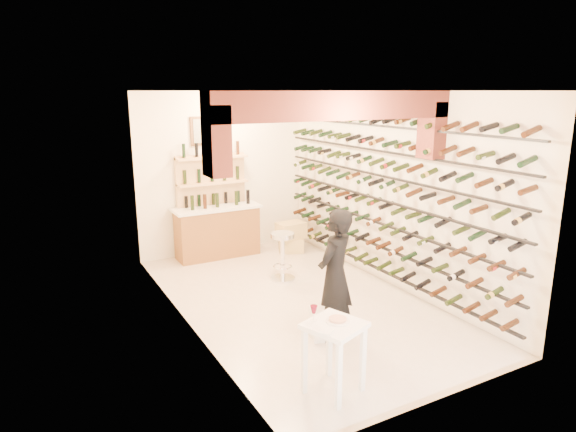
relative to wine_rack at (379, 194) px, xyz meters
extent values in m
plane|color=beige|center=(-1.53, 0.00, -1.55)|extent=(6.00, 6.00, 0.00)
cube|color=white|center=(-1.53, 3.00, 0.05)|extent=(3.50, 0.02, 3.20)
cube|color=white|center=(-1.53, -3.00, 0.05)|extent=(3.50, 0.02, 3.20)
cube|color=white|center=(-3.28, 0.00, 0.05)|extent=(0.02, 6.00, 3.20)
cube|color=white|center=(0.22, 0.00, 0.05)|extent=(0.02, 6.00, 3.20)
cube|color=#B05D3E|center=(-1.53, 0.00, 1.65)|extent=(3.50, 6.00, 0.02)
cube|color=#9A4336|center=(-1.53, -1.00, 1.47)|extent=(3.50, 0.35, 0.36)
cube|color=#9A4336|center=(-3.16, -1.00, 1.10)|extent=(0.24, 0.35, 0.80)
cube|color=#9A4336|center=(0.10, -1.00, 1.10)|extent=(0.24, 0.35, 0.80)
cube|color=black|center=(0.06, 0.00, -1.30)|extent=(0.06, 5.70, 0.03)
cube|color=black|center=(0.06, 0.00, -0.90)|extent=(0.06, 5.70, 0.03)
cube|color=black|center=(0.06, 0.00, -0.50)|extent=(0.06, 5.70, 0.03)
cube|color=black|center=(0.06, 0.00, -0.10)|extent=(0.06, 5.70, 0.03)
cube|color=black|center=(0.06, 0.00, 0.30)|extent=(0.06, 5.70, 0.03)
cube|color=black|center=(0.06, 0.00, 0.70)|extent=(0.06, 5.70, 0.03)
cube|color=black|center=(0.06, 0.00, 1.10)|extent=(0.06, 5.70, 0.03)
cube|color=brown|center=(-1.83, 2.65, -1.07)|extent=(1.60, 0.55, 0.96)
cube|color=white|center=(-1.83, 2.65, -0.56)|extent=(1.70, 0.62, 0.05)
cube|color=#DCB27C|center=(-1.83, 2.92, -0.55)|extent=(1.40, 0.10, 2.00)
cube|color=#DCB27C|center=(-1.83, 2.82, -1.10)|extent=(1.40, 0.28, 0.04)
cube|color=#DCB27C|center=(-1.83, 2.82, -0.60)|extent=(1.40, 0.28, 0.04)
cube|color=#DCB27C|center=(-1.83, 2.82, -0.10)|extent=(1.40, 0.28, 0.04)
cube|color=#DCB27C|center=(-1.83, 2.82, 0.40)|extent=(1.40, 0.28, 0.04)
cube|color=brown|center=(-1.83, 2.97, 0.90)|extent=(0.70, 0.04, 0.55)
cube|color=#99998C|center=(-1.83, 2.94, 0.90)|extent=(0.60, 0.01, 0.45)
cube|color=white|center=(-2.41, -2.33, -0.76)|extent=(0.72, 0.72, 0.05)
cube|color=white|center=(-2.54, -2.62, -1.17)|extent=(0.05, 0.05, 0.76)
cube|color=white|center=(-2.12, -2.46, -1.17)|extent=(0.05, 0.05, 0.76)
cube|color=white|center=(-2.70, -2.20, -1.17)|extent=(0.05, 0.05, 0.76)
cube|color=white|center=(-2.27, -2.04, -1.17)|extent=(0.05, 0.05, 0.76)
cylinder|color=white|center=(-2.35, -2.31, -0.73)|extent=(0.26, 0.26, 0.02)
cylinder|color=#BF7266|center=(-2.35, -2.31, -0.71)|extent=(0.19, 0.19, 0.02)
cube|color=white|center=(-2.60, -2.46, -0.73)|extent=(0.18, 0.18, 0.02)
cylinder|color=white|center=(-2.57, -2.17, -0.74)|extent=(0.08, 0.08, 0.00)
cylinder|color=white|center=(-2.57, -2.17, -0.68)|extent=(0.01, 0.01, 0.10)
cone|color=#540719|center=(-2.57, -2.17, -0.61)|extent=(0.08, 0.08, 0.09)
cube|color=white|center=(-1.83, -1.22, -1.35)|extent=(0.40, 0.40, 0.40)
imported|color=black|center=(-1.71, -1.30, -0.67)|extent=(0.77, 0.68, 1.76)
cylinder|color=silver|center=(-1.30, 0.91, -1.53)|extent=(0.43, 0.43, 0.03)
cylinder|color=silver|center=(-1.30, 0.91, -1.15)|extent=(0.09, 0.09, 0.76)
cylinder|color=silver|center=(-1.30, 0.91, -0.75)|extent=(0.41, 0.41, 0.08)
torus|color=silver|center=(-1.30, 0.91, -1.31)|extent=(0.33, 0.33, 0.03)
cube|color=#D2B973|center=(-0.42, 2.20, -1.40)|extent=(0.59, 0.51, 0.29)
cube|color=#D2B973|center=(-0.42, 2.20, -1.09)|extent=(0.58, 0.42, 0.32)
camera|label=1|loc=(-5.19, -6.38, 1.65)|focal=31.39mm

